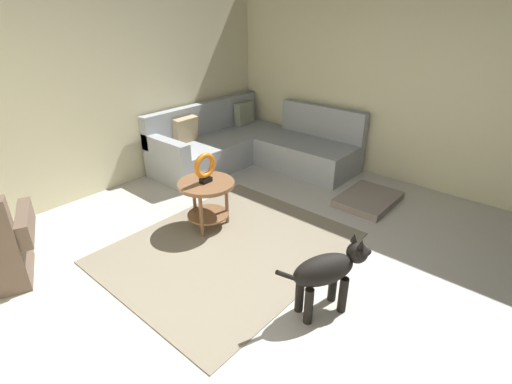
# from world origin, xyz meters

# --- Properties ---
(ground_plane) EXTENTS (6.00, 6.00, 0.10)m
(ground_plane) POSITION_xyz_m (0.00, 0.00, -0.05)
(ground_plane) COLOR beige
(wall_back) EXTENTS (6.00, 0.12, 2.70)m
(wall_back) POSITION_xyz_m (0.00, 2.94, 1.35)
(wall_back) COLOR beige
(wall_back) RESTS_ON ground_plane
(wall_right) EXTENTS (0.12, 6.00, 2.70)m
(wall_right) POSITION_xyz_m (2.94, 0.00, 1.35)
(wall_right) COLOR beige
(wall_right) RESTS_ON ground_plane
(area_rug) EXTENTS (2.30, 1.90, 0.01)m
(area_rug) POSITION_xyz_m (0.15, 0.70, 0.01)
(area_rug) COLOR gray
(area_rug) RESTS_ON ground_plane
(sectional_couch) EXTENTS (2.20, 2.25, 0.88)m
(sectional_couch) POSITION_xyz_m (1.99, 2.02, 0.29)
(sectional_couch) COLOR #9EA3A8
(sectional_couch) RESTS_ON ground_plane
(side_table) EXTENTS (0.60, 0.60, 0.54)m
(side_table) POSITION_xyz_m (0.30, 1.17, 0.42)
(side_table) COLOR brown
(side_table) RESTS_ON ground_plane
(torus_sculpture) EXTENTS (0.28, 0.08, 0.33)m
(torus_sculpture) POSITION_xyz_m (0.30, 1.17, 0.71)
(torus_sculpture) COLOR black
(torus_sculpture) RESTS_ON side_table
(dog_bed_mat) EXTENTS (0.80, 0.60, 0.09)m
(dog_bed_mat) POSITION_xyz_m (1.98, 0.08, 0.04)
(dog_bed_mat) COLOR gray
(dog_bed_mat) RESTS_ON ground_plane
(dog) EXTENTS (0.79, 0.43, 0.63)m
(dog) POSITION_xyz_m (0.04, -0.49, 0.38)
(dog) COLOR black
(dog) RESTS_ON ground_plane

